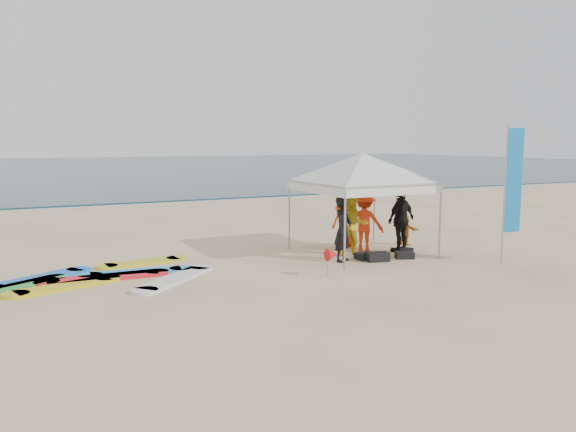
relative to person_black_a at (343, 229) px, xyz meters
The scene contains 14 objects.
ground 2.98m from the person_black_a, 126.37° to the right, with size 120.00×120.00×0.00m, color beige.
ocean 57.72m from the person_black_a, 91.69° to the left, with size 160.00×84.00×0.08m, color #0C2633.
shoreline_foam 16.00m from the person_black_a, 96.11° to the left, with size 160.00×1.20×0.01m, color silver.
person_black_a is the anchor object (origin of this frame).
person_yellow 0.74m from the person_black_a, 36.65° to the left, with size 0.80×0.62×1.64m, color gold.
person_orange_a 1.54m from the person_black_a, 35.54° to the left, with size 1.04×0.60×1.61m, color red.
person_black_b 2.11m from the person_black_a, ahead, with size 1.04×0.43×1.77m, color black.
person_orange_b 2.05m from the person_black_a, 55.43° to the left, with size 0.87×0.57×1.78m, color #EF5415.
person_seated 3.05m from the person_black_a, 21.15° to the left, with size 0.82×0.26×0.89m, color orange.
canopy_tent 2.21m from the person_black_a, 33.47° to the left, with size 4.08×4.08×3.08m.
feather_flag 4.28m from the person_black_a, 29.34° to the right, with size 0.58×0.04×3.41m.
marker_pennant 1.67m from the person_black_a, 130.59° to the right, with size 0.28×0.28×0.64m.
gear_pile 1.34m from the person_black_a, 13.66° to the right, with size 1.68×0.81×0.22m.
surfboard_spread 5.88m from the person_black_a, behind, with size 5.21×3.25×0.07m.
Camera 1 is at (-5.76, -9.42, 2.99)m, focal length 35.00 mm.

